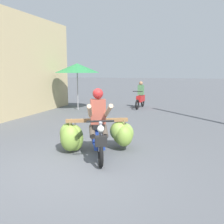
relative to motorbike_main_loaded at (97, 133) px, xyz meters
The scene contains 4 objects.
ground_plane 1.38m from the motorbike_main_loaded, 97.42° to the right, with size 120.00×120.00×0.00m, color #56595E.
motorbike_main_loaded is the anchor object (origin of this frame).
motorbike_distant_ahead_left 7.62m from the motorbike_main_loaded, 93.66° to the left, with size 0.50×1.62×1.40m.
market_umbrella_near_shop 7.14m from the motorbike_main_loaded, 119.03° to the left, with size 2.20×2.20×2.31m.
Camera 1 is at (2.39, -4.41, 1.98)m, focal length 41.48 mm.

